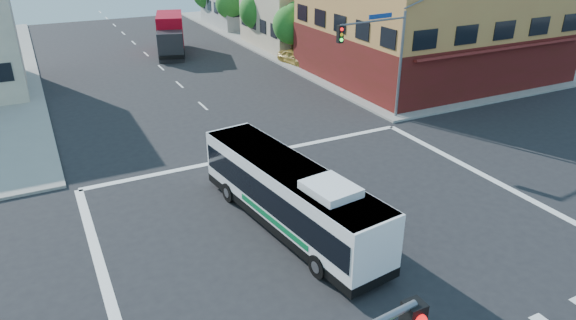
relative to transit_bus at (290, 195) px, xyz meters
name	(u,v)px	position (x,y,z in m)	size (l,w,h in m)	color
ground	(347,238)	(1.77, -1.84, -1.56)	(120.00, 120.00, 0.00)	black
sidewalk_ne	(431,27)	(36.77, 33.16, -1.49)	(50.00, 50.00, 0.15)	gray
corner_building_ne	(434,4)	(21.76, 16.64, 4.33)	(18.10, 15.44, 14.00)	#B88542
building_east_near	(310,1)	(18.75, 32.14, 2.94)	(12.06, 10.06, 9.00)	#B9AC8D
signal_mast_ne	(382,47)	(10.85, 8.78, 3.42)	(7.91, 1.13, 8.07)	slate
street_tree_a	(293,22)	(13.67, 26.08, 2.03)	(3.60, 3.60, 5.53)	#342213
street_tree_b	(258,9)	(13.67, 34.08, 2.19)	(3.80, 3.80, 5.79)	#342213
street_tree_c	(231,2)	(13.67, 42.08, 1.90)	(3.40, 3.40, 5.29)	#342213
transit_bus	(290,195)	(0.00, 0.00, 0.00)	(3.66, 10.99, 3.19)	black
box_truck	(171,35)	(4.21, 34.33, 0.23)	(4.47, 8.56, 3.70)	black
parked_car	(295,57)	(13.19, 24.71, -0.89)	(1.59, 3.94, 1.34)	gold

